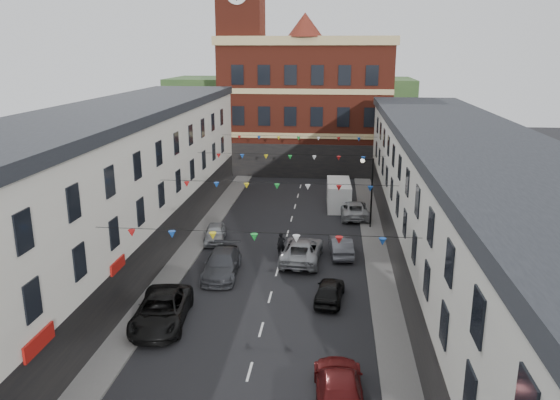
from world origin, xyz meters
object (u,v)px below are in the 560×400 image
(moving_car, at_px, (302,250))
(white_van, at_px, (339,195))
(street_lamp, at_px, (369,183))
(car_right_e, at_px, (341,246))
(car_right_f, at_px, (354,209))
(car_right_c, at_px, (339,386))
(car_left_e, at_px, (215,233))
(car_left_d, at_px, (222,264))
(pedestrian, at_px, (281,244))
(car_left_c, at_px, (162,310))
(car_right_d, at_px, (330,291))

(moving_car, xyz_separation_m, white_van, (2.60, 14.06, 0.44))
(street_lamp, relative_size, car_right_e, 1.39)
(street_lamp, xyz_separation_m, car_right_f, (-1.05, 3.13, -3.17))
(car_right_c, bearing_deg, car_left_e, -66.57)
(car_left_d, bearing_deg, pedestrian, 44.62)
(white_van, bearing_deg, car_right_c, -92.00)
(car_left_d, bearing_deg, moving_car, 28.31)
(car_left_c, distance_m, white_van, 25.98)
(car_left_e, height_order, pedestrian, pedestrian)
(car_left_c, bearing_deg, car_right_e, 44.11)
(car_left_d, distance_m, car_left_e, 6.74)
(pedestrian, bearing_deg, car_left_e, 138.79)
(car_left_d, bearing_deg, car_left_c, -108.00)
(car_left_e, bearing_deg, car_right_e, -19.17)
(street_lamp, xyz_separation_m, moving_car, (-5.01, -7.83, -3.10))
(car_left_e, relative_size, car_right_c, 0.76)
(car_left_d, bearing_deg, car_left_e, 103.63)
(car_right_c, height_order, pedestrian, pedestrian)
(street_lamp, height_order, car_left_e, street_lamp)
(car_right_d, distance_m, moving_car, 6.64)
(car_right_d, bearing_deg, car_right_f, -90.06)
(street_lamp, distance_m, car_right_f, 4.57)
(street_lamp, height_order, car_right_e, street_lamp)
(car_left_e, distance_m, car_right_d, 13.29)
(car_right_d, xyz_separation_m, car_right_e, (0.70, 7.72, 0.05))
(white_van, bearing_deg, car_left_e, -134.03)
(car_right_f, bearing_deg, car_right_e, 78.69)
(car_left_e, bearing_deg, car_left_c, -97.86)
(moving_car, relative_size, pedestrian, 3.29)
(white_van, bearing_deg, car_right_e, -91.25)
(street_lamp, xyz_separation_m, white_van, (-2.41, 6.23, -2.67))
(car_left_e, distance_m, pedestrian, 6.06)
(street_lamp, distance_m, car_left_c, 21.79)
(car_right_f, bearing_deg, street_lamp, 104.42)
(car_right_d, height_order, moving_car, moving_car)
(car_right_d, relative_size, white_van, 0.70)
(car_left_e, relative_size, car_right_f, 0.74)
(car_left_e, bearing_deg, street_lamp, 12.46)
(street_lamp, distance_m, car_right_d, 14.81)
(car_left_e, relative_size, car_right_e, 0.91)
(white_van, bearing_deg, car_right_d, -93.51)
(car_left_d, distance_m, white_van, 18.83)
(car_right_f, distance_m, white_van, 3.43)
(car_left_d, bearing_deg, street_lamp, 44.37)
(street_lamp, bearing_deg, car_right_e, -109.29)
(car_left_e, bearing_deg, white_van, 40.11)
(car_left_c, relative_size, white_van, 1.05)
(moving_car, distance_m, pedestrian, 1.75)
(street_lamp, bearing_deg, car_right_c, -95.78)
(pedestrian, bearing_deg, white_van, 56.53)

